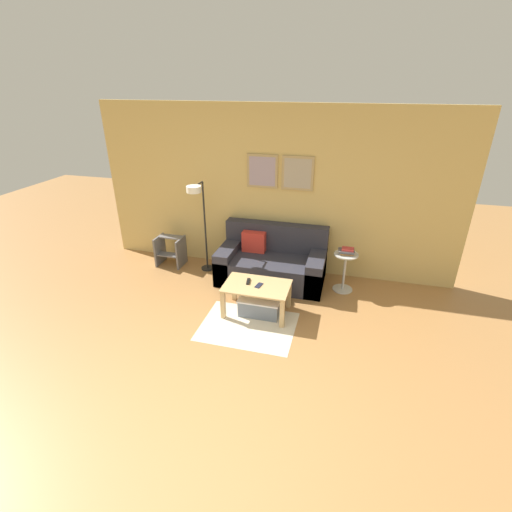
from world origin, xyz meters
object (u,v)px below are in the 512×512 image
(side_table, at_px, (345,269))
(cell_phone, at_px, (259,285))
(coffee_table, at_px, (257,291))
(step_stool, at_px, (170,250))
(floor_lamp, at_px, (198,209))
(storage_bin, at_px, (261,303))
(couch, at_px, (272,263))
(book_stack, at_px, (347,251))
(remote_control, at_px, (248,281))

(side_table, bearing_deg, cell_phone, -139.15)
(coffee_table, bearing_deg, step_stool, 149.96)
(floor_lamp, xyz_separation_m, step_stool, (-0.65, 0.21, -0.84))
(storage_bin, relative_size, cell_phone, 3.92)
(side_table, height_order, step_stool, side_table)
(storage_bin, bearing_deg, couch, 93.77)
(cell_phone, bearing_deg, book_stack, 52.56)
(side_table, relative_size, step_stool, 1.21)
(storage_bin, xyz_separation_m, remote_control, (-0.18, 0.01, 0.31))
(floor_lamp, distance_m, side_table, 2.32)
(couch, bearing_deg, storage_bin, -86.23)
(coffee_table, bearing_deg, book_stack, 39.95)
(floor_lamp, bearing_deg, cell_phone, -35.52)
(couch, xyz_separation_m, remote_control, (-0.12, -0.90, 0.15))
(couch, bearing_deg, remote_control, -97.53)
(coffee_table, distance_m, side_table, 1.41)
(storage_bin, relative_size, step_stool, 1.13)
(remote_control, bearing_deg, floor_lamp, 133.26)
(book_stack, xyz_separation_m, cell_phone, (-1.05, -0.91, -0.21))
(storage_bin, xyz_separation_m, step_stool, (-1.81, 0.97, 0.14))
(book_stack, height_order, step_stool, book_stack)
(floor_lamp, distance_m, book_stack, 2.25)
(storage_bin, bearing_deg, book_stack, 39.83)
(remote_control, bearing_deg, coffee_table, -30.87)
(couch, bearing_deg, coffee_table, -89.31)
(book_stack, bearing_deg, step_stool, 177.77)
(remote_control, relative_size, step_stool, 0.31)
(coffee_table, relative_size, storage_bin, 1.56)
(couch, distance_m, side_table, 1.10)
(coffee_table, xyz_separation_m, floor_lamp, (-1.11, 0.81, 0.77))
(storage_bin, height_order, floor_lamp, floor_lamp)
(side_table, xyz_separation_m, remote_control, (-1.21, -0.85, 0.08))
(coffee_table, height_order, cell_phone, cell_phone)
(couch, xyz_separation_m, storage_bin, (0.06, -0.91, -0.16))
(remote_control, bearing_deg, storage_bin, -11.60)
(couch, relative_size, floor_lamp, 1.09)
(storage_bin, height_order, step_stool, step_stool)
(coffee_table, xyz_separation_m, cell_phone, (0.03, -0.00, 0.09))
(book_stack, height_order, cell_phone, book_stack)
(floor_lamp, bearing_deg, coffee_table, -36.08)
(side_table, height_order, book_stack, book_stack)
(side_table, bearing_deg, couch, 177.68)
(couch, bearing_deg, step_stool, 177.79)
(side_table, distance_m, remote_control, 1.48)
(coffee_table, distance_m, book_stack, 1.44)
(cell_phone, distance_m, step_stool, 2.07)
(couch, relative_size, side_table, 2.73)
(couch, distance_m, coffee_table, 0.95)
(coffee_table, distance_m, storage_bin, 0.22)
(couch, height_order, book_stack, couch)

